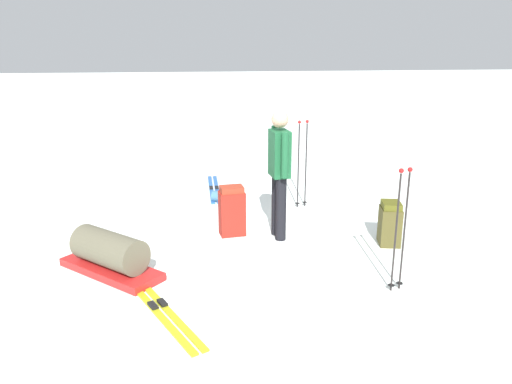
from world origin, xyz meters
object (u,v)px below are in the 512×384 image
object	(u,v)px
backpack_large_dark	(390,224)
ski_poles_planted_near	(302,160)
skier_standing	(279,168)
ski_poles_planted_far	(401,224)
backpack_bright	(232,211)
gear_sled	(110,255)
ski_pair_far	(158,306)
ski_pair_near	(214,189)
sleeping_mat_rolled	(229,197)

from	to	relation	value
backpack_large_dark	ski_poles_planted_near	xyz separation A→B (m)	(0.79, -1.66, 0.49)
skier_standing	ski_poles_planted_far	distance (m)	1.91
backpack_large_dark	backpack_bright	distance (m)	2.08
backpack_bright	ski_poles_planted_near	size ratio (longest dim) A/B	0.49
ski_poles_planted_near	gear_sled	bearing A→B (deg)	37.50
backpack_large_dark	gear_sled	distance (m)	3.48
backpack_large_dark	backpack_bright	size ratio (longest dim) A/B	0.84
backpack_large_dark	ski_poles_planted_near	bearing A→B (deg)	-64.41
backpack_large_dark	gear_sled	size ratio (longest dim) A/B	0.45
skier_standing	ski_pair_far	size ratio (longest dim) A/B	0.97
backpack_bright	ski_poles_planted_near	world-z (taller)	ski_poles_planted_near
ski_pair_far	backpack_bright	size ratio (longest dim) A/B	2.57
ski_poles_planted_near	backpack_large_dark	bearing A→B (deg)	115.59
backpack_bright	ski_poles_planted_far	world-z (taller)	ski_poles_planted_far
skier_standing	ski_pair_near	world-z (taller)	skier_standing
backpack_bright	ski_poles_planted_far	size ratio (longest dim) A/B	0.51
ski_poles_planted_far	sleeping_mat_rolled	bearing A→B (deg)	-64.79
skier_standing	sleeping_mat_rolled	size ratio (longest dim) A/B	3.09
ski_poles_planted_near	ski_poles_planted_far	world-z (taller)	ski_poles_planted_near
backpack_large_dark	ski_poles_planted_far	xyz separation A→B (m)	(0.41, 1.20, 0.46)
ski_pair_near	ski_poles_planted_far	world-z (taller)	ski_poles_planted_far
ski_pair_far	ski_poles_planted_far	bearing A→B (deg)	-179.08
ski_poles_planted_far	gear_sled	size ratio (longest dim) A/B	1.06
sleeping_mat_rolled	backpack_bright	bearing A→B (deg)	87.35
skier_standing	backpack_bright	world-z (taller)	skier_standing
ski_pair_far	backpack_large_dark	size ratio (longest dim) A/B	3.07
ski_pair_near	backpack_large_dark	world-z (taller)	backpack_large_dark
skier_standing	backpack_bright	size ratio (longest dim) A/B	2.49
skier_standing	sleeping_mat_rolled	xyz separation A→B (m)	(0.54, -1.59, -0.86)
ski_poles_planted_far	backpack_large_dark	bearing A→B (deg)	-108.93
ski_pair_far	ski_poles_planted_near	xyz separation A→B (m)	(-2.10, -2.90, 0.75)
ski_pair_near	backpack_bright	xyz separation A→B (m)	(-0.14, 2.19, 0.32)
ski_pair_near	ski_pair_far	size ratio (longest dim) A/B	0.97
gear_sled	ski_poles_planted_far	bearing A→B (deg)	165.17
ski_pair_far	ski_poles_planted_near	distance (m)	3.66
ski_pair_near	ski_poles_planted_far	size ratio (longest dim) A/B	1.28
ski_pair_near	sleeping_mat_rolled	world-z (taller)	sleeping_mat_rolled
ski_poles_planted_near	ski_poles_planted_far	distance (m)	2.88
skier_standing	ski_pair_near	xyz separation A→B (m)	(0.75, -2.36, -0.94)
ski_poles_planted_far	sleeping_mat_rolled	distance (m)	3.61
ski_poles_planted_near	ski_poles_planted_far	xyz separation A→B (m)	(-0.38, 2.86, -0.03)
ski_pair_far	gear_sled	bearing A→B (deg)	-56.28
ski_poles_planted_far	skier_standing	bearing A→B (deg)	-59.28
skier_standing	gear_sled	distance (m)	2.35
backpack_bright	sleeping_mat_rolled	size ratio (longest dim) A/B	1.24
skier_standing	gear_sled	world-z (taller)	skier_standing
skier_standing	sleeping_mat_rolled	bearing A→B (deg)	-71.03
ski_poles_planted_far	gear_sled	xyz separation A→B (m)	(3.05, -0.81, -0.51)
skier_standing	gear_sled	size ratio (longest dim) A/B	1.35
skier_standing	backpack_large_dark	xyz separation A→B (m)	(-1.38, 0.43, -0.68)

